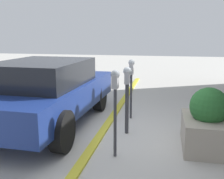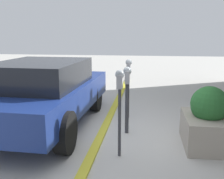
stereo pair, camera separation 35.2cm
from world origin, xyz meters
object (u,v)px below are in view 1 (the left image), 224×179
at_px(parking_meter_nearest, 115,93).
at_px(parking_meter_second, 127,89).
at_px(parked_car_front, 46,91).
at_px(parking_meter_middle, 131,75).
at_px(planter_box, 208,124).

distance_m(parking_meter_nearest, parking_meter_second, 1.09).
bearing_deg(parking_meter_second, parked_car_front, 84.93).
bearing_deg(parked_car_front, parking_meter_second, -93.06).
bearing_deg(parking_meter_nearest, parking_meter_second, -1.92).
height_order(parking_meter_middle, parked_car_front, parked_car_front).
bearing_deg(parked_car_front, parking_meter_nearest, -122.40).
relative_size(parking_meter_middle, parked_car_front, 0.34).
height_order(parking_meter_second, parking_meter_middle, parking_meter_middle).
distance_m(parking_meter_second, parked_car_front, 1.87).
distance_m(parking_meter_middle, parked_car_front, 2.01).
distance_m(parking_meter_nearest, planter_box, 1.81).
xyz_separation_m(planter_box, parked_car_front, (0.59, 3.38, 0.33)).
bearing_deg(parking_meter_nearest, planter_box, -67.30).
bearing_deg(parking_meter_second, planter_box, -105.70).
relative_size(parking_meter_second, parked_car_front, 0.32).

